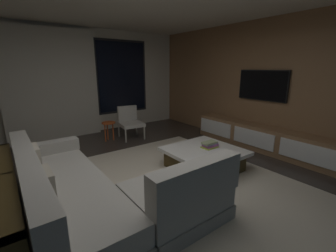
% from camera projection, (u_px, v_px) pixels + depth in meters
% --- Properties ---
extents(floor, '(9.20, 9.20, 0.00)m').
position_uv_depth(floor, '(154.00, 191.00, 3.24)').
color(floor, '#332B26').
extents(back_wall_with_window, '(6.60, 0.30, 2.70)m').
position_uv_depth(back_wall_with_window, '(72.00, 83.00, 5.67)').
color(back_wall_with_window, beige).
rests_on(back_wall_with_window, floor).
extents(media_wall, '(0.12, 7.80, 2.70)m').
position_uv_depth(media_wall, '(276.00, 86.00, 4.66)').
color(media_wall, '#8E6642').
rests_on(media_wall, floor).
extents(area_rug, '(3.20, 3.80, 0.01)m').
position_uv_depth(area_rug, '(177.00, 186.00, 3.36)').
color(area_rug, beige).
rests_on(area_rug, floor).
extents(sectional_couch, '(1.98, 2.50, 0.82)m').
position_uv_depth(sectional_couch, '(95.00, 194.00, 2.62)').
color(sectional_couch, gray).
rests_on(sectional_couch, floor).
extents(coffee_table, '(1.16, 1.16, 0.36)m').
position_uv_depth(coffee_table, '(204.00, 159.00, 3.90)').
color(coffee_table, '#443417').
rests_on(coffee_table, floor).
extents(book_stack_on_coffee_table, '(0.29, 0.20, 0.11)m').
position_uv_depth(book_stack_on_coffee_table, '(210.00, 145.00, 3.94)').
color(book_stack_on_coffee_table, '#A9BB3E').
rests_on(book_stack_on_coffee_table, coffee_table).
extents(accent_chair_near_window, '(0.60, 0.62, 0.78)m').
position_uv_depth(accent_chair_near_window, '(130.00, 121.00, 5.62)').
color(accent_chair_near_window, '#B2ADA0').
rests_on(accent_chair_near_window, floor).
extents(side_stool, '(0.32, 0.32, 0.46)m').
position_uv_depth(side_stool, '(109.00, 126.00, 5.36)').
color(side_stool, '#BF4C1E').
rests_on(side_stool, floor).
extents(media_console, '(0.46, 3.10, 0.52)m').
position_uv_depth(media_console, '(261.00, 138.00, 4.81)').
color(media_console, '#8E6642').
rests_on(media_console, floor).
extents(mounted_tv, '(0.05, 1.11, 0.64)m').
position_uv_depth(mounted_tv, '(262.00, 85.00, 4.79)').
color(mounted_tv, black).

